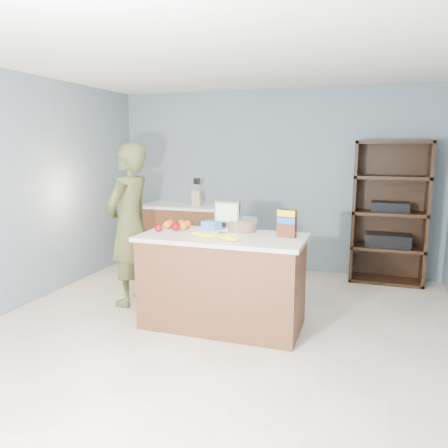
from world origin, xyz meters
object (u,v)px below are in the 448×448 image
(shelving_unit, at_px, (389,215))
(tv, at_px, (227,213))
(counter_peninsula, at_px, (222,284))
(person, at_px, (130,225))
(cereal_box, at_px, (287,221))

(shelving_unit, relative_size, tv, 6.38)
(counter_peninsula, distance_m, person, 1.28)
(counter_peninsula, bearing_deg, tv, 100.17)
(tv, bearing_deg, cereal_box, -19.17)
(shelving_unit, height_order, cereal_box, shelving_unit)
(tv, bearing_deg, shelving_unit, 46.98)
(counter_peninsula, bearing_deg, person, 166.30)
(person, distance_m, cereal_box, 1.77)
(shelving_unit, height_order, tv, shelving_unit)
(shelving_unit, bearing_deg, counter_peninsula, -127.11)
(tv, relative_size, cereal_box, 1.10)
(tv, distance_m, cereal_box, 0.69)
(person, height_order, cereal_box, person)
(counter_peninsula, bearing_deg, cereal_box, 9.45)
(counter_peninsula, height_order, person, person)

